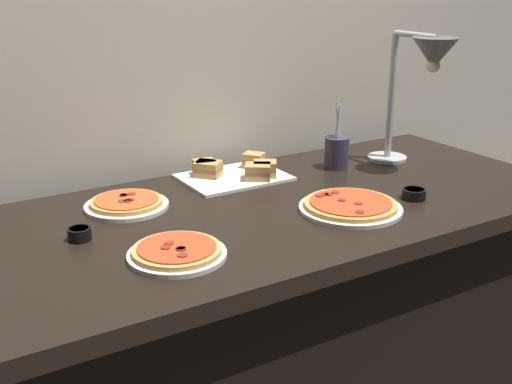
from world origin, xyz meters
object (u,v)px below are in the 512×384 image
at_px(pizza_plate_front, 350,206).
at_px(sauce_cup_near, 79,233).
at_px(heat_lamp, 426,67).
at_px(utensil_holder, 337,151).
at_px(sandwich_platter, 236,172).
at_px(pizza_plate_raised_stand, 127,204).
at_px(pizza_plate_center, 177,252).
at_px(sauce_cup_far, 414,193).

bearing_deg(pizza_plate_front, sauce_cup_near, 164.86).
xyz_separation_m(heat_lamp, utensil_holder, (-0.22, 0.16, -0.29)).
relative_size(heat_lamp, pizza_plate_front, 1.55).
distance_m(sandwich_platter, utensil_holder, 0.37).
bearing_deg(pizza_plate_raised_stand, pizza_plate_front, -33.40).
bearing_deg(sauce_cup_near, pizza_plate_front, -15.14).
height_order(heat_lamp, pizza_plate_center, heat_lamp).
height_order(pizza_plate_front, sauce_cup_far, same).
bearing_deg(pizza_plate_front, sauce_cup_far, -5.84).
bearing_deg(pizza_plate_front, utensil_holder, 57.30).
bearing_deg(utensil_holder, sauce_cup_far, -89.81).
distance_m(heat_lamp, sauce_cup_near, 1.22).
relative_size(sauce_cup_near, sauce_cup_far, 0.85).
relative_size(pizza_plate_raised_stand, sauce_cup_far, 3.43).
xyz_separation_m(heat_lamp, sauce_cup_far, (-0.22, -0.21, -0.34)).
relative_size(pizza_plate_front, utensil_holder, 1.32).
bearing_deg(sauce_cup_far, sandwich_platter, 128.20).
distance_m(pizza_plate_front, sandwich_platter, 0.45).
relative_size(pizza_plate_front, pizza_plate_raised_stand, 1.22).
xyz_separation_m(sauce_cup_far, utensil_holder, (-0.00, 0.37, 0.04)).
relative_size(heat_lamp, sandwich_platter, 1.37).
height_order(pizza_plate_center, utensil_holder, utensil_holder).
distance_m(pizza_plate_raised_stand, sauce_cup_far, 0.85).
bearing_deg(pizza_plate_raised_stand, sauce_cup_near, -139.31).
bearing_deg(pizza_plate_raised_stand, pizza_plate_center, -92.60).
height_order(pizza_plate_center, pizza_plate_raised_stand, same).
relative_size(pizza_plate_raised_stand, sandwich_platter, 0.72).
relative_size(heat_lamp, pizza_plate_center, 1.91).
bearing_deg(sandwich_platter, heat_lamp, -22.71).
relative_size(pizza_plate_center, sauce_cup_near, 3.98).
xyz_separation_m(pizza_plate_front, sandwich_platter, (-0.13, 0.43, 0.01)).
distance_m(pizza_plate_center, utensil_holder, 0.87).
bearing_deg(pizza_plate_raised_stand, sandwich_platter, 10.40).
relative_size(pizza_plate_center, pizza_plate_raised_stand, 0.99).
xyz_separation_m(sandwich_platter, sauce_cup_far, (0.36, -0.45, -0.01)).
distance_m(sauce_cup_near, utensil_holder, 0.96).
bearing_deg(sandwich_platter, pizza_plate_front, -73.13).
height_order(heat_lamp, sandwich_platter, heat_lamp).
relative_size(pizza_plate_center, sauce_cup_far, 3.39).
distance_m(pizza_plate_front, pizza_plate_raised_stand, 0.65).
xyz_separation_m(sandwich_platter, utensil_holder, (0.36, -0.08, 0.04)).
relative_size(sauce_cup_far, utensil_holder, 0.31).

